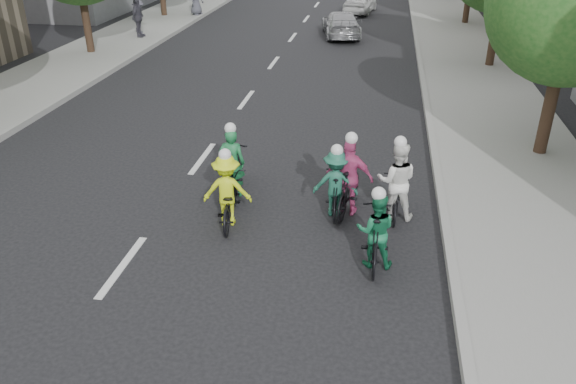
% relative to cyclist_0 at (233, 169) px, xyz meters
% --- Properties ---
extents(ground, '(120.00, 120.00, 0.00)m').
position_rel_cyclist_0_xyz_m(ground, '(-1.33, -3.22, -0.63)').
color(ground, black).
rests_on(ground, ground).
extents(sidewalk_left, '(4.00, 80.00, 0.15)m').
position_rel_cyclist_0_xyz_m(sidewalk_left, '(-9.33, 6.78, -0.56)').
color(sidewalk_left, gray).
rests_on(sidewalk_left, ground).
extents(curb_left, '(0.18, 80.00, 0.18)m').
position_rel_cyclist_0_xyz_m(curb_left, '(-7.38, 6.78, -0.54)').
color(curb_left, '#999993').
rests_on(curb_left, ground).
extents(sidewalk_right, '(4.00, 80.00, 0.15)m').
position_rel_cyclist_0_xyz_m(sidewalk_right, '(6.67, 6.78, -0.56)').
color(sidewalk_right, gray).
rests_on(sidewalk_right, ground).
extents(curb_right, '(0.18, 80.00, 0.18)m').
position_rel_cyclist_0_xyz_m(curb_right, '(4.72, 6.78, -0.54)').
color(curb_right, '#999993').
rests_on(curb_right, ground).
extents(tree_r_0, '(4.00, 4.00, 5.97)m').
position_rel_cyclist_0_xyz_m(tree_r_0, '(7.47, 3.38, 3.33)').
color(tree_r_0, black).
rests_on(tree_r_0, ground).
extents(cyclist_0, '(0.61, 1.87, 1.77)m').
position_rel_cyclist_0_xyz_m(cyclist_0, '(0.00, 0.00, 0.00)').
color(cyclist_0, black).
rests_on(cyclist_0, ground).
extents(cyclist_1, '(0.83, 1.52, 1.87)m').
position_rel_cyclist_0_xyz_m(cyclist_1, '(3.66, -0.45, 0.05)').
color(cyclist_1, black).
rests_on(cyclist_1, ground).
extents(cyclist_2, '(0.99, 1.60, 1.63)m').
position_rel_cyclist_0_xyz_m(cyclist_2, '(2.39, -0.54, -0.00)').
color(cyclist_2, black).
rests_on(cyclist_2, ground).
extents(cyclist_3, '(1.08, 1.85, 1.89)m').
position_rel_cyclist_0_xyz_m(cyclist_3, '(2.67, -0.45, 0.06)').
color(cyclist_3, black).
rests_on(cyclist_3, ground).
extents(cyclist_4, '(0.73, 1.84, 1.62)m').
position_rel_cyclist_0_xyz_m(cyclist_4, '(3.29, -2.30, -0.01)').
color(cyclist_4, black).
rests_on(cyclist_4, ground).
extents(cyclist_5, '(1.08, 1.93, 1.70)m').
position_rel_cyclist_0_xyz_m(cyclist_5, '(0.22, -1.29, -0.01)').
color(cyclist_5, black).
rests_on(cyclist_5, ground).
extents(follow_car_lead, '(2.45, 4.43, 1.21)m').
position_rel_cyclist_0_xyz_m(follow_car_lead, '(1.02, 17.45, -0.03)').
color(follow_car_lead, '#A4A5A9').
rests_on(follow_car_lead, ground).
extents(follow_car_trail, '(2.08, 3.98, 1.29)m').
position_rel_cyclist_0_xyz_m(follow_car_trail, '(1.60, 24.24, 0.01)').
color(follow_car_trail, silver).
rests_on(follow_car_trail, ground).
extents(spectator_0, '(0.92, 1.17, 1.59)m').
position_rel_cyclist_0_xyz_m(spectator_0, '(-8.89, 15.84, 0.32)').
color(spectator_0, '#545361').
rests_on(spectator_0, sidewalk_left).
extents(spectator_1, '(0.46, 1.08, 1.83)m').
position_rel_cyclist_0_xyz_m(spectator_1, '(-8.58, 14.98, 0.43)').
color(spectator_1, '#464450').
rests_on(spectator_1, sidewalk_left).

